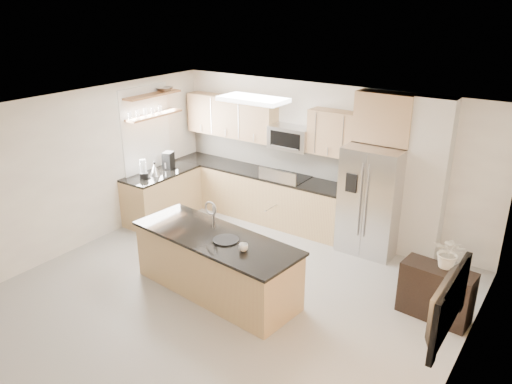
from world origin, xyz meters
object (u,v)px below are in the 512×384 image
Objects in this scene: flower_vase at (451,245)px; microwave at (291,138)px; island at (216,264)px; coffee_maker at (168,161)px; credenza at (436,293)px; platter at (226,240)px; cup at (243,247)px; kettle at (155,169)px; refrigerator at (372,200)px; television at (438,302)px; range at (286,200)px; blender at (143,170)px; bowl at (164,89)px.

microwave is at bearing 156.34° from flower_vase.
island reaches higher than coffee_maker.
platter reaches higher than credenza.
kettle is at bearing 155.36° from cup.
refrigerator is at bearing 141.26° from flower_vase.
cup is at bearing -71.00° from microwave.
credenza is at bearing -25.35° from microwave.
television is (3.51, -3.24, -0.28)m from microwave.
island is at bearing -81.47° from range.
coffee_maker is (-0.02, 0.65, -0.00)m from blender.
platter is at bearing -113.66° from refrigerator.
range is 4.78m from television.
blender reaches higher than kettle.
refrigerator reaches higher than blender.
blender is 1.10× the size of coffee_maker.
island is (0.37, -2.49, -0.03)m from range.
television is (5.59, -1.64, 0.28)m from blender.
credenza is at bearing -23.46° from range.
island is 10.13× the size of kettle.
microwave reaches higher than blender.
credenza is (3.12, -1.48, -1.27)m from microwave.
cup is 0.12× the size of television.
island is at bearing -33.98° from coffee_maker.
coffee_maker is at bearing 149.54° from cup.
island is (0.37, -2.62, -1.19)m from microwave.
bowl is at bearing 177.62° from credenza.
range is at bearing 158.24° from flower_vase.
bowl is at bearing 66.76° from television.
range is at bearing 102.93° from platter.
platter is 3.17m from coffee_maker.
range is at bearing 48.36° from television.
flower_vase is at bearing -23.66° from microwave.
range is at bearing 178.40° from refrigerator.
platter is (0.58, -2.64, -0.75)m from microwave.
microwave is 0.43× the size of refrigerator.
microwave is 3.67m from credenza.
microwave reaches higher than flower_vase.
microwave is 2.80m from platter.
blender reaches higher than range.
cup is at bearing -6.31° from island.
flower_vase is at bearing 52.41° from credenza.
range reaches higher than credenza.
island reaches higher than blender.
refrigerator is at bearing 8.74° from bowl.
island is 7.29× the size of platter.
kettle is at bearing 77.48° from blender.
kettle is 0.43m from coffee_maker.
credenza is at bearing 1.41° from blender.
kettle reaches higher than credenza.
blender is at bearing -144.50° from range.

